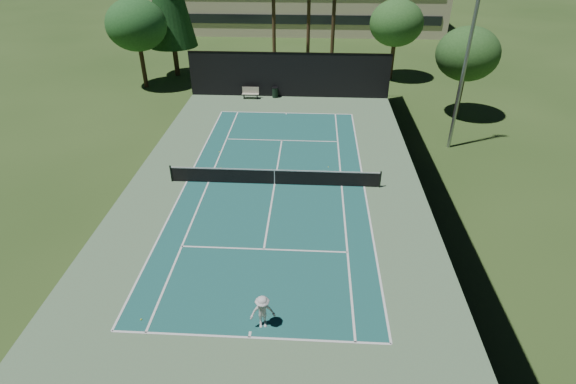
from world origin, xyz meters
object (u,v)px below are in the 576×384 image
object	(u,v)px
player	(263,312)
tennis_ball_b	(221,168)
tennis_ball_d	(219,152)
trash_bin	(275,92)
tennis_ball_a	(141,320)
tennis_net	(274,176)
tennis_ball_c	(328,167)
park_bench	(251,93)

from	to	relation	value
player	tennis_ball_b	size ratio (longest dim) A/B	20.50
player	tennis_ball_b	distance (m)	13.73
tennis_ball_d	trash_bin	size ratio (longest dim) A/B	0.08
tennis_ball_a	tennis_net	bearing A→B (deg)	68.12
tennis_net	tennis_ball_d	xyz separation A→B (m)	(-4.24, 4.21, -0.52)
player	tennis_ball_d	xyz separation A→B (m)	(-4.71, 15.47, -0.74)
tennis_ball_c	tennis_ball_d	xyz separation A→B (m)	(-7.58, 1.80, 0.01)
tennis_ball_a	park_bench	world-z (taller)	park_bench
player	tennis_ball_a	world-z (taller)	player
tennis_ball_c	trash_bin	bearing A→B (deg)	109.08
tennis_net	tennis_ball_c	world-z (taller)	tennis_net
tennis_ball_b	tennis_ball_c	size ratio (longest dim) A/B	1.26
trash_bin	tennis_ball_d	bearing A→B (deg)	-104.47
park_bench	tennis_ball_b	bearing A→B (deg)	-90.92
tennis_ball_c	park_bench	world-z (taller)	park_bench
tennis_ball_c	tennis_ball_b	bearing A→B (deg)	-175.11
player	tennis_ball_a	xyz separation A→B (m)	(-4.99, 0.03, -0.75)
tennis_ball_a	tennis_ball_b	xyz separation A→B (m)	(0.84, 13.04, 0.00)
tennis_ball_b	tennis_net	bearing A→B (deg)	-26.17
player	tennis_ball_c	xyz separation A→B (m)	(2.87, 13.67, -0.75)
tennis_ball_b	player	bearing A→B (deg)	-72.38
player	park_bench	distance (m)	26.91
tennis_ball_a	trash_bin	size ratio (longest dim) A/B	0.08
tennis_ball_b	tennis_ball_d	xyz separation A→B (m)	(-0.56, 2.40, -0.00)
tennis_ball_d	park_bench	world-z (taller)	park_bench
tennis_ball_a	trash_bin	world-z (taller)	trash_bin
tennis_net	tennis_ball_a	bearing A→B (deg)	-111.88
tennis_net	tennis_ball_d	distance (m)	5.99
tennis_net	tennis_ball_a	size ratio (longest dim) A/B	175.71
tennis_ball_a	park_bench	size ratio (longest dim) A/B	0.05
park_bench	player	bearing A→B (deg)	-81.59
player	tennis_ball_d	size ratio (longest dim) A/B	20.62
tennis_net	tennis_ball_a	distance (m)	12.12
tennis_ball_d	trash_bin	bearing A→B (deg)	75.53
player	trash_bin	bearing A→B (deg)	81.01
tennis_ball_b	park_bench	size ratio (longest dim) A/B	0.05
tennis_ball_a	park_bench	xyz separation A→B (m)	(1.06, 26.59, 0.51)
tennis_ball_a	tennis_ball_c	xyz separation A→B (m)	(7.86, 13.64, -0.01)
tennis_ball_c	tennis_ball_d	bearing A→B (deg)	166.63
tennis_net	tennis_ball_d	size ratio (longest dim) A/B	169.94
tennis_net	tennis_ball_b	xyz separation A→B (m)	(-3.67, 1.80, -0.52)
tennis_ball_d	tennis_ball_a	bearing A→B (deg)	-91.03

